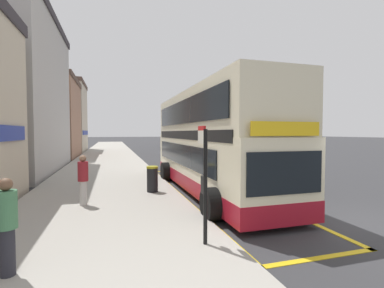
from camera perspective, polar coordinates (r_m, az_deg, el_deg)
The scene contains 13 objects.
ground_plane at distance 38.76m, azimuth -6.62°, elevation -1.47°, with size 260.00×260.00×0.00m, color #333335.
pavement_near at distance 38.18m, azimuth -17.03°, elevation -1.51°, with size 6.00×76.00×0.14m, color #A39E93.
double_decker_bus at distance 12.18m, azimuth 3.63°, elevation -0.21°, with size 3.22×11.18×4.40m.
bus_bay_markings at distance 12.30m, azimuth 3.58°, elevation -9.87°, with size 2.97×13.61×0.01m.
bus_stop_sign at distance 6.09m, azimuth 2.59°, elevation -6.33°, with size 0.09×0.51×2.63m.
terrace_far at distance 32.53m, azimuth -31.70°, elevation 4.86°, with size 10.00×8.87×8.40m.
terrace_corner at distance 41.38m, azimuth -27.95°, elevation 5.15°, with size 9.33×8.46×10.46m.
parked_car_navy_distant at distance 48.25m, azimuth -4.95°, elevation 0.25°, with size 2.09×4.20×1.62m.
parked_car_maroon_across at distance 60.31m, azimuth -5.30°, elevation 0.69°, with size 2.09×4.20×1.62m.
parked_car_grey_kerbside at distance 28.81m, azimuth 2.38°, elevation -1.20°, with size 2.09×4.20×1.62m.
pedestrian_waiting_near_sign at distance 5.82m, azimuth -34.42°, elevation -13.51°, with size 0.34×0.34×1.71m.
pedestrian_further_back at distance 10.01m, azimuth -21.94°, elevation -6.66°, with size 0.34×0.34×1.71m.
litter_bin at distance 11.56m, azimuth -8.34°, elevation -7.28°, with size 0.48×0.48×1.07m.
Camera 1 is at (-6.65, -6.09, 2.62)m, focal length 25.35 mm.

